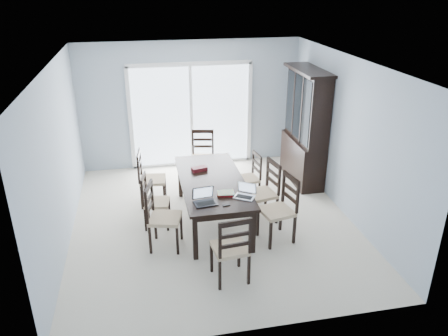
{
  "coord_description": "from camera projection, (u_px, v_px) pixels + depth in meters",
  "views": [
    {
      "loc": [
        -1.05,
        -6.2,
        3.71
      ],
      "look_at": [
        0.19,
        0.0,
        0.94
      ],
      "focal_mm": 35.0,
      "sensor_mm": 36.0,
      "label": 1
    }
  ],
  "objects": [
    {
      "name": "chair_end_far",
      "position": [
        203.0,
        150.0,
        8.53
      ],
      "size": [
        0.51,
        0.52,
        1.15
      ],
      "rotation": [
        0.0,
        0.0,
        2.95
      ],
      "color": "black",
      "rests_on": "floor"
    },
    {
      "name": "chair_right_near",
      "position": [
        283.0,
        201.0,
        6.52
      ],
      "size": [
        0.55,
        0.54,
        1.2
      ],
      "rotation": [
        0.0,
        0.0,
        1.78
      ],
      "color": "black",
      "rests_on": "floor"
    },
    {
      "name": "game_box",
      "position": [
        199.0,
        169.0,
        7.26
      ],
      "size": [
        0.28,
        0.19,
        0.06
      ],
      "primitive_type": "cube",
      "rotation": [
        0.0,
        0.0,
        0.25
      ],
      "color": "#4D0F1B",
      "rests_on": "dining_table"
    },
    {
      "name": "chair_left_near",
      "position": [
        158.0,
        210.0,
        6.32
      ],
      "size": [
        0.55,
        0.54,
        1.17
      ],
      "rotation": [
        0.0,
        0.0,
        -1.82
      ],
      "color": "black",
      "rests_on": "floor"
    },
    {
      "name": "ceiling",
      "position": [
        211.0,
        62.0,
        6.2
      ],
      "size": [
        5.0,
        5.0,
        0.0
      ],
      "primitive_type": "plane",
      "rotation": [
        3.14,
        0.0,
        0.0
      ],
      "color": "white",
      "rests_on": "back_wall"
    },
    {
      "name": "chair_left_far",
      "position": [
        147.0,
        173.0,
        7.55
      ],
      "size": [
        0.49,
        0.48,
        1.15
      ],
      "rotation": [
        0.0,
        0.0,
        -1.68
      ],
      "color": "black",
      "rests_on": "floor"
    },
    {
      "name": "wall_left",
      "position": [
        59.0,
        159.0,
        6.32
      ],
      "size": [
        0.02,
        5.0,
        2.6
      ],
      "primitive_type": "cube",
      "color": "#99A8B7",
      "rests_on": "floor"
    },
    {
      "name": "sliding_door",
      "position": [
        191.0,
        115.0,
        9.03
      ],
      "size": [
        2.52,
        0.05,
        2.18
      ],
      "color": "silver",
      "rests_on": "floor"
    },
    {
      "name": "back_wall",
      "position": [
        191.0,
        105.0,
        8.97
      ],
      "size": [
        4.5,
        0.02,
        2.6
      ],
      "primitive_type": "cube",
      "color": "#99A8B7",
      "rests_on": "floor"
    },
    {
      "name": "chair_right_mid",
      "position": [
        267.0,
        185.0,
        7.07
      ],
      "size": [
        0.53,
        0.52,
        1.18
      ],
      "rotation": [
        0.0,
        0.0,
        1.76
      ],
      "color": "black",
      "rests_on": "floor"
    },
    {
      "name": "railing",
      "position": [
        182.0,
        113.0,
        11.07
      ],
      "size": [
        4.5,
        0.06,
        1.1
      ],
      "primitive_type": "cube",
      "color": "#99999E",
      "rests_on": "balcony"
    },
    {
      "name": "laptop_dark",
      "position": [
        206.0,
        200.0,
        6.19
      ],
      "size": [
        0.34,
        0.26,
        0.22
      ],
      "rotation": [
        0.0,
        0.0,
        0.13
      ],
      "color": "black",
      "rests_on": "dining_table"
    },
    {
      "name": "chair_right_far",
      "position": [
        252.0,
        172.0,
        7.75
      ],
      "size": [
        0.44,
        0.43,
        1.01
      ],
      "rotation": [
        0.0,
        0.0,
        1.71
      ],
      "color": "black",
      "rests_on": "floor"
    },
    {
      "name": "china_hutch",
      "position": [
        305.0,
        128.0,
        8.3
      ],
      "size": [
        0.5,
        1.38,
        2.2
      ],
      "color": "black",
      "rests_on": "floor"
    },
    {
      "name": "wall_right",
      "position": [
        347.0,
        138.0,
        7.13
      ],
      "size": [
        0.02,
        5.0,
        2.6
      ],
      "primitive_type": "cube",
      "color": "#99A8B7",
      "rests_on": "floor"
    },
    {
      "name": "cell_phone",
      "position": [
        226.0,
        205.0,
        6.17
      ],
      "size": [
        0.11,
        0.06,
        0.01
      ],
      "primitive_type": "cube",
      "rotation": [
        0.0,
        0.0,
        0.14
      ],
      "color": "black",
      "rests_on": "dining_table"
    },
    {
      "name": "floor",
      "position": [
        213.0,
        221.0,
        7.25
      ],
      "size": [
        5.0,
        5.0,
        0.0
      ],
      "primitive_type": "plane",
      "color": "beige",
      "rests_on": "ground"
    },
    {
      "name": "hot_tub",
      "position": [
        169.0,
        129.0,
        10.23
      ],
      "size": [
        1.77,
        1.59,
        0.9
      ],
      "rotation": [
        0.0,
        0.0,
        -0.02
      ],
      "color": "maroon",
      "rests_on": "balcony"
    },
    {
      "name": "book_stack",
      "position": [
        225.0,
        193.0,
        6.47
      ],
      "size": [
        0.27,
        0.21,
        0.04
      ],
      "rotation": [
        0.0,
        0.0,
        -0.22
      ],
      "color": "maroon",
      "rests_on": "dining_table"
    },
    {
      "name": "chair_end_near",
      "position": [
        232.0,
        243.0,
        5.54
      ],
      "size": [
        0.48,
        0.49,
        1.16
      ],
      "rotation": [
        0.0,
        0.0,
        0.1
      ],
      "color": "black",
      "rests_on": "floor"
    },
    {
      "name": "laptop_silver",
      "position": [
        244.0,
        194.0,
        6.37
      ],
      "size": [
        0.35,
        0.33,
        0.2
      ],
      "rotation": [
        0.0,
        0.0,
        -0.56
      ],
      "color": "silver",
      "rests_on": "dining_table"
    },
    {
      "name": "chair_left_mid",
      "position": [
        151.0,
        195.0,
        6.9
      ],
      "size": [
        0.46,
        0.45,
        1.02
      ],
      "rotation": [
        0.0,
        0.0,
        -1.74
      ],
      "color": "black",
      "rests_on": "floor"
    },
    {
      "name": "balcony",
      "position": [
        187.0,
        149.0,
        10.41
      ],
      "size": [
        4.5,
        2.0,
        0.1
      ],
      "primitive_type": "cube",
      "color": "gray",
      "rests_on": "ground"
    },
    {
      "name": "dining_table",
      "position": [
        212.0,
        184.0,
        6.98
      ],
      "size": [
        1.0,
        2.2,
        0.75
      ],
      "color": "black",
      "rests_on": "floor"
    }
  ]
}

